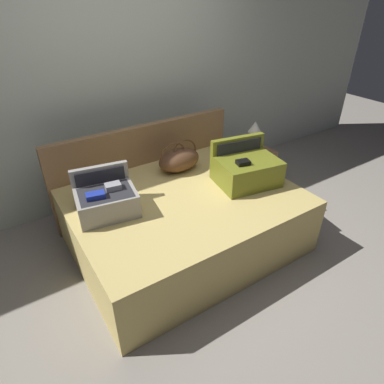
{
  "coord_description": "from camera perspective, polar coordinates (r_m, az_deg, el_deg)",
  "views": [
    {
      "loc": [
        -1.29,
        -1.69,
        2.11
      ],
      "look_at": [
        0.0,
        0.29,
        0.64
      ],
      "focal_mm": 30.79,
      "sensor_mm": 36.0,
      "label": 1
    }
  ],
  "objects": [
    {
      "name": "ground_plane",
      "position": [
        2.99,
        3.09,
        -12.99
      ],
      "size": [
        12.0,
        12.0,
        0.0
      ],
      "primitive_type": "plane",
      "color": "gray"
    },
    {
      "name": "back_wall",
      "position": [
        3.67,
        -12.37,
        18.45
      ],
      "size": [
        8.0,
        0.1,
        2.6
      ],
      "primitive_type": "cube",
      "color": "#B7C1B2",
      "rests_on": "ground"
    },
    {
      "name": "bed",
      "position": [
        3.07,
        -1.16,
        -4.97
      ],
      "size": [
        1.96,
        1.5,
        0.54
      ],
      "primitive_type": "cube",
      "color": "tan",
      "rests_on": "ground"
    },
    {
      "name": "headboard",
      "position": [
        3.55,
        -8.02,
        4.14
      ],
      "size": [
        1.99,
        0.08,
        0.95
      ],
      "primitive_type": "cube",
      "color": "olive",
      "rests_on": "ground"
    },
    {
      "name": "hard_case_large",
      "position": [
        3.09,
        9.42,
        4.03
      ],
      "size": [
        0.61,
        0.53,
        0.38
      ],
      "rotation": [
        0.0,
        0.0,
        -0.17
      ],
      "color": "olive",
      "rests_on": "bed"
    },
    {
      "name": "hard_case_medium",
      "position": [
        2.73,
        -14.65,
        -1.23
      ],
      "size": [
        0.52,
        0.46,
        0.34
      ],
      "rotation": [
        0.0,
        0.0,
        -0.16
      ],
      "color": "gray",
      "rests_on": "bed"
    },
    {
      "name": "duffel_bag",
      "position": [
        3.28,
        -2.25,
        5.66
      ],
      "size": [
        0.44,
        0.28,
        0.31
      ],
      "rotation": [
        0.0,
        0.0,
        0.02
      ],
      "color": "brown",
      "rests_on": "bed"
    },
    {
      "name": "nightstand",
      "position": [
        4.09,
        10.14,
        4.09
      ],
      "size": [
        0.44,
        0.4,
        0.47
      ],
      "primitive_type": "cube",
      "color": "olive",
      "rests_on": "ground"
    },
    {
      "name": "table_lamp",
      "position": [
        3.88,
        10.84,
        10.67
      ],
      "size": [
        0.15,
        0.15,
        0.36
      ],
      "color": "#3F3833",
      "rests_on": "nightstand"
    }
  ]
}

